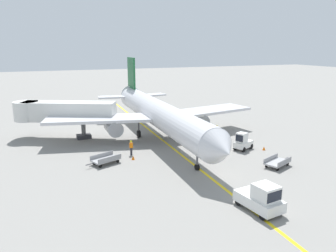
{
  "coord_description": "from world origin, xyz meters",
  "views": [
    {
      "loc": [
        -14.97,
        -24.64,
        11.85
      ],
      "look_at": [
        -0.32,
        10.96,
        2.5
      ],
      "focal_mm": 35.15,
      "sensor_mm": 36.0,
      "label": 1
    }
  ],
  "objects_px": {
    "airliner": "(158,113)",
    "safety_cone_nose_left": "(264,148)",
    "pushback_tug": "(261,198)",
    "belt_loader_forward_hold": "(211,133)",
    "jet_bridge": "(59,112)",
    "safety_cone_nose_right": "(212,152)",
    "baggage_cart_loaded": "(277,162)",
    "baggage_cart_empty_trailing": "(106,159)",
    "baggage_tug_near_wing": "(243,142)",
    "safety_cone_wingtip_left": "(133,158)",
    "ground_crew_marshaller": "(131,147)"
  },
  "relations": [
    {
      "from": "airliner",
      "to": "safety_cone_nose_left",
      "type": "bearing_deg",
      "value": -43.96
    },
    {
      "from": "pushback_tug",
      "to": "belt_loader_forward_hold",
      "type": "distance_m",
      "value": 19.44
    },
    {
      "from": "safety_cone_nose_left",
      "to": "jet_bridge",
      "type": "bearing_deg",
      "value": 145.96
    },
    {
      "from": "jet_bridge",
      "to": "safety_cone_nose_right",
      "type": "relative_size",
      "value": 28.85
    },
    {
      "from": "jet_bridge",
      "to": "safety_cone_nose_left",
      "type": "relative_size",
      "value": 28.85
    },
    {
      "from": "pushback_tug",
      "to": "jet_bridge",
      "type": "bearing_deg",
      "value": 114.29
    },
    {
      "from": "baggage_cart_loaded",
      "to": "baggage_cart_empty_trailing",
      "type": "relative_size",
      "value": 1.0
    },
    {
      "from": "baggage_tug_near_wing",
      "to": "safety_cone_nose_left",
      "type": "relative_size",
      "value": 6.18
    },
    {
      "from": "baggage_tug_near_wing",
      "to": "safety_cone_wingtip_left",
      "type": "xyz_separation_m",
      "value": [
        -12.92,
        1.52,
        -0.71
      ]
    },
    {
      "from": "pushback_tug",
      "to": "baggage_tug_near_wing",
      "type": "height_order",
      "value": "pushback_tug"
    },
    {
      "from": "baggage_cart_loaded",
      "to": "baggage_cart_empty_trailing",
      "type": "distance_m",
      "value": 17.54
    },
    {
      "from": "baggage_tug_near_wing",
      "to": "baggage_cart_empty_trailing",
      "type": "xyz_separation_m",
      "value": [
        -15.89,
        1.41,
        -0.46
      ]
    },
    {
      "from": "pushback_tug",
      "to": "safety_cone_nose_right",
      "type": "height_order",
      "value": "pushback_tug"
    },
    {
      "from": "ground_crew_marshaller",
      "to": "belt_loader_forward_hold",
      "type": "bearing_deg",
      "value": 11.59
    },
    {
      "from": "jet_bridge",
      "to": "baggage_cart_empty_trailing",
      "type": "bearing_deg",
      "value": -73.97
    },
    {
      "from": "belt_loader_forward_hold",
      "to": "ground_crew_marshaller",
      "type": "distance_m",
      "value": 11.74
    },
    {
      "from": "jet_bridge",
      "to": "baggage_cart_empty_trailing",
      "type": "height_order",
      "value": "jet_bridge"
    },
    {
      "from": "baggage_cart_empty_trailing",
      "to": "airliner",
      "type": "bearing_deg",
      "value": 39.44
    },
    {
      "from": "jet_bridge",
      "to": "safety_cone_nose_left",
      "type": "xyz_separation_m",
      "value": [
        21.6,
        -14.59,
        -3.32
      ]
    },
    {
      "from": "safety_cone_nose_left",
      "to": "baggage_cart_loaded",
      "type": "bearing_deg",
      "value": -114.43
    },
    {
      "from": "jet_bridge",
      "to": "pushback_tug",
      "type": "xyz_separation_m",
      "value": [
        11.93,
        -26.44,
        -2.55
      ]
    },
    {
      "from": "baggage_tug_near_wing",
      "to": "safety_cone_nose_left",
      "type": "bearing_deg",
      "value": -26.32
    },
    {
      "from": "belt_loader_forward_hold",
      "to": "baggage_cart_empty_trailing",
      "type": "relative_size",
      "value": 1.34
    },
    {
      "from": "baggage_tug_near_wing",
      "to": "safety_cone_wingtip_left",
      "type": "height_order",
      "value": "baggage_tug_near_wing"
    },
    {
      "from": "baggage_tug_near_wing",
      "to": "baggage_cart_loaded",
      "type": "relative_size",
      "value": 0.72
    },
    {
      "from": "baggage_cart_empty_trailing",
      "to": "ground_crew_marshaller",
      "type": "distance_m",
      "value": 3.67
    },
    {
      "from": "baggage_cart_empty_trailing",
      "to": "ground_crew_marshaller",
      "type": "relative_size",
      "value": 2.23
    },
    {
      "from": "belt_loader_forward_hold",
      "to": "safety_cone_wingtip_left",
      "type": "bearing_deg",
      "value": -161.53
    },
    {
      "from": "pushback_tug",
      "to": "safety_cone_nose_right",
      "type": "distance_m",
      "value": 13.41
    },
    {
      "from": "baggage_cart_empty_trailing",
      "to": "baggage_tug_near_wing",
      "type": "bearing_deg",
      "value": -5.06
    },
    {
      "from": "safety_cone_nose_right",
      "to": "safety_cone_wingtip_left",
      "type": "xyz_separation_m",
      "value": [
        -8.81,
        1.5,
        0.0
      ]
    },
    {
      "from": "safety_cone_nose_left",
      "to": "baggage_tug_near_wing",
      "type": "bearing_deg",
      "value": 153.68
    },
    {
      "from": "safety_cone_nose_right",
      "to": "safety_cone_wingtip_left",
      "type": "distance_m",
      "value": 8.93
    },
    {
      "from": "airliner",
      "to": "baggage_cart_loaded",
      "type": "height_order",
      "value": "airliner"
    },
    {
      "from": "safety_cone_nose_left",
      "to": "pushback_tug",
      "type": "bearing_deg",
      "value": -129.21
    },
    {
      "from": "baggage_tug_near_wing",
      "to": "ground_crew_marshaller",
      "type": "height_order",
      "value": "baggage_tug_near_wing"
    },
    {
      "from": "baggage_tug_near_wing",
      "to": "baggage_cart_empty_trailing",
      "type": "bearing_deg",
      "value": 174.94
    },
    {
      "from": "belt_loader_forward_hold",
      "to": "baggage_cart_empty_trailing",
      "type": "height_order",
      "value": "belt_loader_forward_hold"
    },
    {
      "from": "baggage_cart_loaded",
      "to": "baggage_cart_empty_trailing",
      "type": "bearing_deg",
      "value": 154.83
    },
    {
      "from": "jet_bridge",
      "to": "safety_cone_nose_right",
      "type": "xyz_separation_m",
      "value": [
        15.25,
        -13.47,
        -3.32
      ]
    },
    {
      "from": "belt_loader_forward_hold",
      "to": "safety_cone_wingtip_left",
      "type": "xyz_separation_m",
      "value": [
        -11.76,
        -3.93,
        -0.56
      ]
    },
    {
      "from": "airliner",
      "to": "baggage_cart_empty_trailing",
      "type": "relative_size",
      "value": 9.31
    },
    {
      "from": "ground_crew_marshaller",
      "to": "safety_cone_nose_right",
      "type": "xyz_separation_m",
      "value": [
        8.55,
        -3.07,
        -0.69
      ]
    },
    {
      "from": "belt_loader_forward_hold",
      "to": "safety_cone_wingtip_left",
      "type": "distance_m",
      "value": 12.41
    },
    {
      "from": "pushback_tug",
      "to": "belt_loader_forward_hold",
      "type": "bearing_deg",
      "value": 71.18
    },
    {
      "from": "baggage_cart_empty_trailing",
      "to": "safety_cone_wingtip_left",
      "type": "relative_size",
      "value": 8.61
    },
    {
      "from": "belt_loader_forward_hold",
      "to": "baggage_cart_empty_trailing",
      "type": "bearing_deg",
      "value": -164.68
    },
    {
      "from": "safety_cone_nose_right",
      "to": "jet_bridge",
      "type": "bearing_deg",
      "value": 138.55
    },
    {
      "from": "baggage_cart_loaded",
      "to": "airliner",
      "type": "bearing_deg",
      "value": 117.59
    },
    {
      "from": "baggage_cart_empty_trailing",
      "to": "safety_cone_nose_left",
      "type": "height_order",
      "value": "baggage_cart_empty_trailing"
    }
  ]
}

